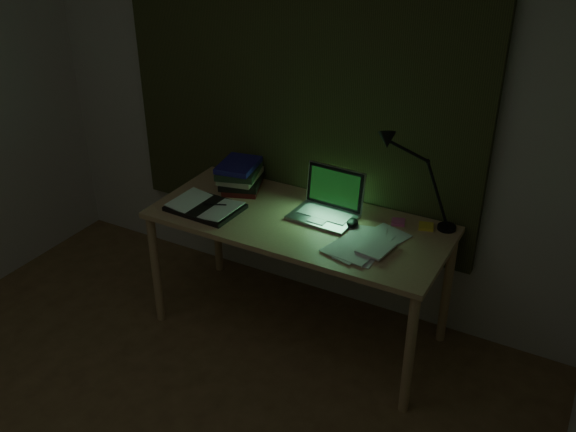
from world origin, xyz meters
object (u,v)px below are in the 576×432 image
at_px(desk, 298,277).
at_px(desk_lamp, 453,184).
at_px(open_textbook, 205,207).
at_px(book_stack, 241,175).
at_px(laptop, 324,198).
at_px(loose_papers, 369,245).

relative_size(desk, desk_lamp, 3.06).
xyz_separation_m(open_textbook, book_stack, (0.03, 0.32, 0.07)).
height_order(desk, book_stack, book_stack).
bearing_deg(open_textbook, desk, 18.04).
bearing_deg(desk, book_stack, 159.88).
height_order(laptop, loose_papers, laptop).
relative_size(laptop, loose_papers, 1.17).
xyz_separation_m(open_textbook, desk_lamp, (1.24, 0.43, 0.25)).
distance_m(desk, book_stack, 0.69).
height_order(book_stack, loose_papers, book_stack).
bearing_deg(desk, desk_lamp, 21.25).
xyz_separation_m(loose_papers, desk_lamp, (0.29, 0.36, 0.26)).
bearing_deg(open_textbook, book_stack, 86.56).
bearing_deg(loose_papers, desk, 170.67).
distance_m(open_textbook, loose_papers, 0.95).
relative_size(laptop, open_textbook, 1.00).
bearing_deg(desk, open_textbook, -164.46).
bearing_deg(open_textbook, desk_lamp, 21.44).
height_order(open_textbook, book_stack, book_stack).
bearing_deg(desk_lamp, book_stack, -172.78).
distance_m(desk, desk_lamp, 1.01).
relative_size(book_stack, loose_papers, 0.80).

